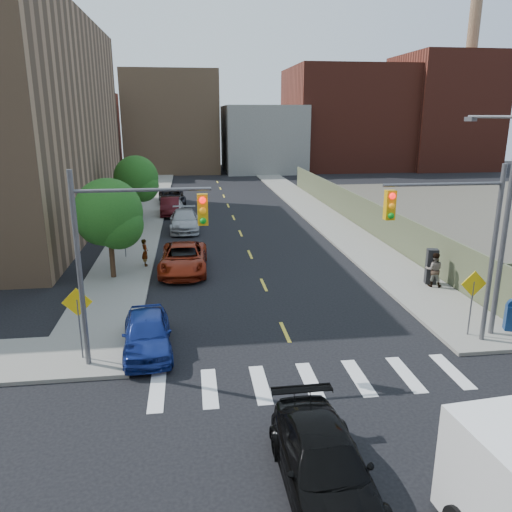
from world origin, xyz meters
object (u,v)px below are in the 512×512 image
object	(u,v)px
parked_car_black	(184,260)
parked_car_red	(184,258)
pedestrian_west	(145,252)
parked_car_silver	(184,220)
pedestrian_east	(434,270)
parked_car_grey	(172,197)
parked_car_blue	(147,333)
parked_car_maroon	(170,206)
parked_car_white	(174,207)
black_sedan	(324,465)
payphone	(431,266)

from	to	relation	value
parked_car_black	parked_car_red	world-z (taller)	parked_car_red
parked_car_red	pedestrian_west	world-z (taller)	pedestrian_west
parked_car_red	pedestrian_west	xyz separation A→B (m)	(-2.22, 1.00, 0.16)
parked_car_silver	pedestrian_east	bearing A→B (deg)	-50.78
parked_car_grey	pedestrian_west	distance (m)	21.70
parked_car_blue	parked_car_maroon	distance (m)	27.06
parked_car_white	black_sedan	xyz separation A→B (m)	(4.35, -34.90, 0.03)
parked_car_blue	pedestrian_east	world-z (taller)	pedestrian_east
parked_car_red	parked_car_silver	world-z (taller)	parked_car_red
parked_car_blue	parked_car_silver	world-z (taller)	parked_car_silver
parked_car_grey	pedestrian_east	world-z (taller)	pedestrian_east
parked_car_white	parked_car_grey	world-z (taller)	parked_car_grey
parked_car_maroon	parked_car_grey	world-z (taller)	parked_car_maroon
pedestrian_west	payphone	bearing A→B (deg)	-121.04
payphone	pedestrian_west	bearing A→B (deg)	173.48
parked_car_silver	black_sedan	distance (m)	28.82
parked_car_silver	pedestrian_east	xyz separation A→B (m)	(12.75, -15.37, 0.26)
parked_car_grey	black_sedan	xyz separation A→B (m)	(4.70, -40.60, -0.03)
parked_car_blue	pedestrian_west	distance (m)	10.94
pedestrian_east	parked_car_blue	bearing A→B (deg)	43.51
parked_car_red	parked_car_white	distance (m)	17.01
parked_car_red	payphone	size ratio (longest dim) A/B	3.06
pedestrian_west	parked_car_maroon	bearing A→B (deg)	-15.19
parked_car_silver	parked_car_maroon	size ratio (longest dim) A/B	1.15
parked_car_red	parked_car_maroon	world-z (taller)	parked_car_red
parked_car_red	pedestrian_east	distance (m)	13.58
parked_car_maroon	pedestrian_east	bearing A→B (deg)	-57.97
black_sedan	pedestrian_west	xyz separation A→B (m)	(-5.62, 18.92, 0.22)
parked_car_blue	parked_car_grey	size ratio (longest dim) A/B	0.81
parked_car_black	pedestrian_east	world-z (taller)	pedestrian_east
payphone	pedestrian_east	distance (m)	0.47
parked_car_silver	pedestrian_west	bearing A→B (deg)	-103.35
parked_car_white	pedestrian_east	distance (m)	25.63
parked_car_blue	black_sedan	size ratio (longest dim) A/B	0.88
parked_car_grey	parked_car_black	bearing A→B (deg)	-91.28
parked_car_white	payphone	xyz separation A→B (m)	(13.78, -21.19, 0.38)
parked_car_red	payphone	world-z (taller)	payphone
parked_car_blue	pedestrian_east	size ratio (longest dim) A/B	2.48
payphone	pedestrian_east	world-z (taller)	payphone
parked_car_blue	black_sedan	world-z (taller)	parked_car_blue
parked_car_grey	black_sedan	size ratio (longest dim) A/B	1.09
black_sedan	payphone	world-z (taller)	payphone
parked_car_blue	pedestrian_east	distance (m)	14.99
black_sedan	pedestrian_east	bearing A→B (deg)	54.10
parked_car_black	parked_car_white	world-z (taller)	parked_car_white
parked_car_grey	payphone	distance (m)	30.39
pedestrian_west	parked_car_white	bearing A→B (deg)	-16.47
parked_car_red	parked_car_white	world-z (taller)	parked_car_red
parked_car_blue	parked_car_white	size ratio (longest dim) A/B	1.08
parked_car_black	black_sedan	xyz separation A→B (m)	(3.40, -18.09, 0.08)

